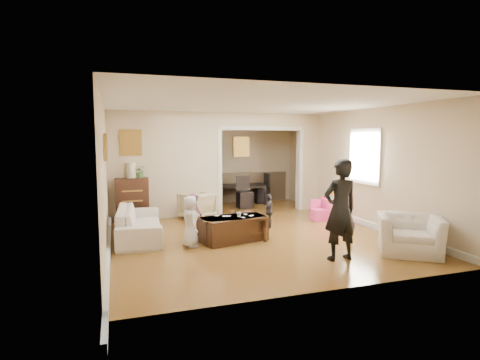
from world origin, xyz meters
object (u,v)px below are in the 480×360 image
object	(u,v)px
play_table	(333,209)
child_toddler	(269,211)
armchair_back	(197,206)
cyan_cup	(330,197)
sofa	(139,223)
coffee_cup	(239,215)
dresser	(132,200)
child_kneel_a	(190,221)
child_kneel_b	(194,217)
armchair_front	(409,235)
coffee_table	(233,229)
dining_table	(238,194)
adult_person	(340,210)
table_lamp	(131,170)

from	to	relation	value
play_table	child_toddler	world-z (taller)	child_toddler
armchair_back	cyan_cup	distance (m)	3.22
sofa	coffee_cup	xyz separation A→B (m)	(1.78, -0.81, 0.21)
armchair_back	dresser	distance (m)	1.53
child_kneel_a	child_kneel_b	xyz separation A→B (m)	(0.15, 0.45, -0.01)
armchair_back	armchair_front	xyz separation A→B (m)	(2.84, -3.90, 0.00)
coffee_cup	dresser	bearing A→B (deg)	126.86
coffee_table	child_toddler	world-z (taller)	child_toddler
sofa	dining_table	bearing A→B (deg)	-40.08
sofa	child_kneel_a	bearing A→B (deg)	-133.57
child_kneel_a	coffee_cup	bearing A→B (deg)	-88.22
adult_person	child_kneel_a	bearing A→B (deg)	-38.09
armchair_front	cyan_cup	world-z (taller)	armchair_front
child_kneel_a	armchair_front	bearing A→B (deg)	-118.51
dining_table	child_toddler	distance (m)	3.16
cyan_cup	child_toddler	xyz separation A→B (m)	(-1.74, -0.38, -0.17)
coffee_cup	child_kneel_a	size ratio (longest dim) A/B	0.10
armchair_front	play_table	world-z (taller)	armchair_front
coffee_cup	child_toddler	distance (m)	1.25
dining_table	child_kneel_a	bearing A→B (deg)	-111.03
dining_table	child_toddler	size ratio (longest dim) A/B	2.22
coffee_cup	cyan_cup	bearing A→B (deg)	23.59
child_kneel_b	table_lamp	bearing A→B (deg)	-7.90
table_lamp	dining_table	xyz separation A→B (m)	(3.09, 1.48, -0.92)
dresser	cyan_cup	size ratio (longest dim) A/B	12.86
table_lamp	dining_table	distance (m)	3.55
armchair_front	dresser	bearing A→B (deg)	170.00
play_table	child_kneel_b	xyz separation A→B (m)	(-3.59, -0.88, 0.20)
armchair_front	dining_table	world-z (taller)	armchair_front
armchair_back	dresser	bearing A→B (deg)	-40.64
child_kneel_b	cyan_cup	bearing A→B (deg)	-110.93
dresser	table_lamp	bearing A→B (deg)	0.00
coffee_table	cyan_cup	size ratio (longest dim) A/B	15.51
armchair_back	armchair_front	world-z (taller)	armchair_front
coffee_table	child_kneel_a	world-z (taller)	child_kneel_a
adult_person	armchair_front	bearing A→B (deg)	173.98
armchair_back	cyan_cup	bearing A→B (deg)	128.10
armchair_back	coffee_table	distance (m)	2.21
coffee_table	child_kneel_b	world-z (taller)	child_kneel_b
armchair_front	coffee_table	distance (m)	3.11
armchair_front	cyan_cup	distance (m)	2.85
armchair_back	adult_person	world-z (taller)	adult_person
dresser	coffee_cup	world-z (taller)	dresser
play_table	child_kneel_b	size ratio (longest dim) A/B	0.57
armchair_back	child_kneel_b	size ratio (longest dim) A/B	0.78
dining_table	child_kneel_b	world-z (taller)	child_kneel_b
coffee_cup	table_lamp	bearing A→B (deg)	126.86
armchair_back	child_kneel_a	xyz separation A→B (m)	(-0.61, -2.34, 0.14)
armchair_back	coffee_cup	size ratio (longest dim) A/B	7.55
dresser	child_kneel_a	distance (m)	2.71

